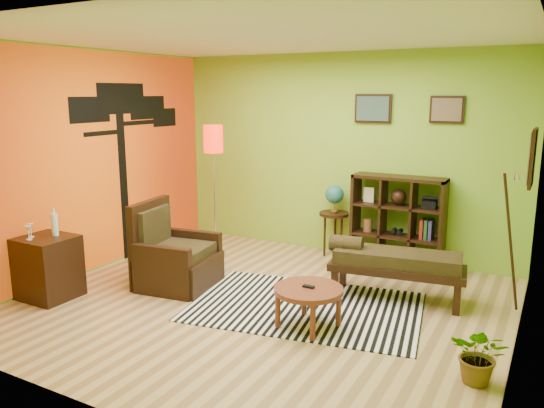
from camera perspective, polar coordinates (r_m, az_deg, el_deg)
The scene contains 11 objects.
ground at distance 5.86m, azimuth -1.18°, elevation -10.76°, with size 5.00×5.00×0.00m, color tan.
room_shell at distance 5.49m, azimuth -2.03°, elevation 7.11°, with size 5.04×4.54×2.82m.
zebra_rug at distance 5.81m, azimuth 3.63°, elevation -10.95°, with size 2.41×1.60×0.01m, color white.
coffee_table at distance 5.21m, azimuth 3.95°, elevation -9.55°, with size 0.67×0.67×0.43m.
armchair at distance 6.43m, azimuth -10.55°, elevation -5.98°, with size 0.94×0.94×1.01m.
side_cabinet at distance 6.45m, azimuth -22.98°, elevation -6.25°, with size 0.59×0.54×1.01m.
floor_lamp at distance 7.26m, azimuth -6.31°, elevation 5.70°, with size 0.28×0.28×1.83m.
globe_table at distance 7.41m, azimuth 6.73°, elevation 0.17°, with size 0.41×0.41×1.01m.
cube_shelf at distance 7.14m, azimuth 13.44°, elevation -1.85°, with size 1.20×0.35×1.20m.
bench at distance 6.02m, azimuth 12.91°, elevation -6.07°, with size 1.52×0.73×0.68m.
potted_plant at distance 4.65m, azimuth 21.44°, elevation -15.45°, with size 0.43×0.48×0.37m, color #26661E.
Camera 1 is at (2.70, -4.68, 2.26)m, focal length 35.00 mm.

